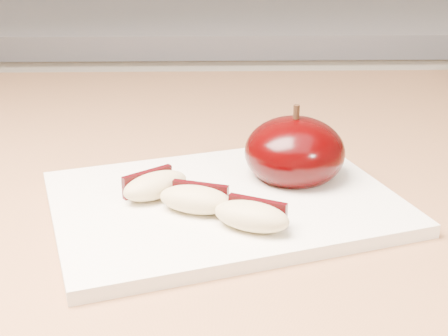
{
  "coord_description": "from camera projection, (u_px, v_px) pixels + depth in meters",
  "views": [
    {
      "loc": [
        0.0,
        -0.11,
        1.13
      ],
      "look_at": [
        0.01,
        0.35,
        0.94
      ],
      "focal_mm": 50.0,
      "sensor_mm": 36.0,
      "label": 1
    }
  ],
  "objects": [
    {
      "name": "apple_wedge_b",
      "position": [
        196.0,
        199.0,
        0.48
      ],
      "size": [
        0.06,
        0.04,
        0.02
      ],
      "rotation": [
        0.0,
        0.0,
        -0.32
      ],
      "color": "#CBB681",
      "rests_on": "cutting_board"
    },
    {
      "name": "back_cabinet",
      "position": [
        209.0,
        213.0,
        1.46
      ],
      "size": [
        2.4,
        0.62,
        0.94
      ],
      "color": "silver",
      "rests_on": "ground"
    },
    {
      "name": "apple_wedge_a",
      "position": [
        155.0,
        185.0,
        0.5
      ],
      "size": [
        0.06,
        0.06,
        0.02
      ],
      "rotation": [
        0.0,
        0.0,
        0.64
      ],
      "color": "#CBB681",
      "rests_on": "cutting_board"
    },
    {
      "name": "apple_half",
      "position": [
        295.0,
        152.0,
        0.54
      ],
      "size": [
        0.11,
        0.11,
        0.07
      ],
      "rotation": [
        0.0,
        0.0,
        0.38
      ],
      "color": "black",
      "rests_on": "cutting_board"
    },
    {
      "name": "cutting_board",
      "position": [
        224.0,
        202.0,
        0.51
      ],
      "size": [
        0.32,
        0.27,
        0.01
      ],
      "primitive_type": "cube",
      "rotation": [
        0.0,
        0.0,
        0.3
      ],
      "color": "white",
      "rests_on": "island_counter"
    },
    {
      "name": "apple_wedge_c",
      "position": [
        252.0,
        216.0,
        0.45
      ],
      "size": [
        0.06,
        0.05,
        0.02
      ],
      "rotation": [
        0.0,
        0.0,
        -0.45
      ],
      "color": "#CBB681",
      "rests_on": "cutting_board"
    }
  ]
}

